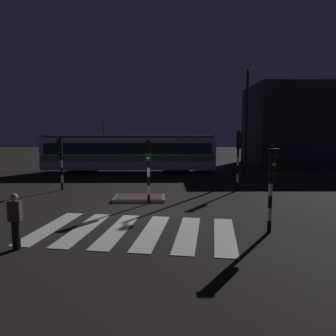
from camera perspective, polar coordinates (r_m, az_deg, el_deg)
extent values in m
plane|color=black|center=(14.26, -4.99, -7.73)|extent=(120.00, 120.00, 0.00)
cube|color=#59595E|center=(26.64, -3.01, -1.00)|extent=(80.00, 0.12, 0.03)
cube|color=#59595E|center=(28.07, -2.89, -0.62)|extent=(80.00, 0.12, 0.03)
cube|color=silver|center=(12.56, -20.41, -10.06)|extent=(1.31, 4.07, 0.02)
cube|color=silver|center=(12.02, -15.03, -10.61)|extent=(1.31, 4.07, 0.02)
cube|color=silver|center=(11.60, -9.18, -11.11)|extent=(1.31, 4.07, 0.02)
cube|color=silver|center=(11.30, -2.93, -11.51)|extent=(1.31, 4.07, 0.02)
cube|color=silver|center=(11.13, 3.59, -11.79)|extent=(1.31, 4.07, 0.02)
cube|color=silver|center=(11.11, 10.23, -11.92)|extent=(1.31, 4.07, 0.02)
cube|color=slate|center=(16.51, -5.19, -5.48)|extent=(2.64, 1.63, 0.16)
cube|color=#4C382D|center=(16.49, -5.19, -5.17)|extent=(2.38, 1.47, 0.02)
cylinder|color=black|center=(15.54, -3.52, -5.68)|extent=(0.14, 0.14, 0.45)
cylinder|color=white|center=(15.45, -3.53, -4.05)|extent=(0.14, 0.14, 0.45)
cylinder|color=black|center=(15.37, -3.54, -2.41)|extent=(0.14, 0.14, 0.45)
cylinder|color=white|center=(15.31, -3.56, -0.76)|extent=(0.14, 0.14, 0.45)
cylinder|color=black|center=(15.26, -3.57, 0.91)|extent=(0.14, 0.14, 0.45)
cylinder|color=white|center=(15.22, -3.58, 2.59)|extent=(0.14, 0.14, 0.45)
cylinder|color=black|center=(15.20, -3.59, 4.27)|extent=(0.14, 0.14, 0.45)
cube|color=black|center=(15.05, -3.61, 2.82)|extent=(0.28, 0.20, 0.90)
sphere|color=black|center=(14.92, -3.64, 3.86)|extent=(0.14, 0.14, 0.14)
sphere|color=black|center=(14.94, -3.64, 2.79)|extent=(0.14, 0.14, 0.14)
sphere|color=green|center=(14.96, -3.63, 1.72)|extent=(0.14, 0.14, 0.14)
cube|color=black|center=(15.03, -3.63, 4.68)|extent=(0.36, 0.24, 0.04)
cylinder|color=black|center=(11.75, 17.88, -10.04)|extent=(0.14, 0.14, 0.44)
cylinder|color=white|center=(11.64, 17.95, -7.99)|extent=(0.14, 0.14, 0.44)
cylinder|color=black|center=(11.54, 18.03, -5.89)|extent=(0.14, 0.14, 0.44)
cylinder|color=white|center=(11.46, 18.11, -3.76)|extent=(0.14, 0.14, 0.44)
cylinder|color=black|center=(11.39, 18.18, -1.60)|extent=(0.14, 0.14, 0.44)
cylinder|color=white|center=(11.34, 18.26, 0.58)|extent=(0.14, 0.14, 0.44)
cylinder|color=black|center=(11.30, 18.34, 2.77)|extent=(0.14, 0.14, 0.44)
cube|color=black|center=(11.17, 18.55, 0.76)|extent=(0.28, 0.20, 0.90)
sphere|color=black|center=(11.05, 18.79, 2.14)|extent=(0.14, 0.14, 0.14)
sphere|color=orange|center=(11.07, 18.74, 0.70)|extent=(0.14, 0.14, 0.14)
sphere|color=black|center=(11.10, 18.69, -0.74)|extent=(0.14, 0.14, 0.14)
cube|color=black|center=(11.14, 18.65, 3.27)|extent=(0.36, 0.24, 0.04)
cylinder|color=black|center=(20.10, -18.67, -3.20)|extent=(0.14, 0.14, 0.46)
cylinder|color=white|center=(20.03, -18.72, -1.90)|extent=(0.14, 0.14, 0.46)
cylinder|color=black|center=(19.97, -18.76, -0.60)|extent=(0.14, 0.14, 0.46)
cylinder|color=white|center=(19.93, -18.81, 0.71)|extent=(0.14, 0.14, 0.46)
cylinder|color=black|center=(19.89, -18.86, 2.03)|extent=(0.14, 0.14, 0.46)
cylinder|color=white|center=(19.86, -18.91, 3.35)|extent=(0.14, 0.14, 0.46)
cylinder|color=black|center=(19.84, -18.96, 4.67)|extent=(0.14, 0.14, 0.46)
cube|color=black|center=(19.69, -19.07, 3.58)|extent=(0.28, 0.20, 0.90)
sphere|color=black|center=(19.58, -19.20, 4.38)|extent=(0.14, 0.14, 0.14)
sphere|color=black|center=(19.59, -19.17, 3.56)|extent=(0.14, 0.14, 0.14)
sphere|color=green|center=(19.60, -19.14, 2.75)|extent=(0.14, 0.14, 0.14)
cube|color=black|center=(19.68, -19.13, 5.00)|extent=(0.36, 0.24, 0.04)
cylinder|color=black|center=(19.34, 12.45, -3.30)|extent=(0.14, 0.14, 0.51)
cylinder|color=white|center=(19.26, 12.49, -1.79)|extent=(0.14, 0.14, 0.51)
cylinder|color=black|center=(19.19, 12.53, -0.28)|extent=(0.14, 0.14, 0.51)
cylinder|color=white|center=(19.14, 12.57, 1.25)|extent=(0.14, 0.14, 0.51)
cylinder|color=black|center=(19.10, 12.61, 2.78)|extent=(0.14, 0.14, 0.51)
cylinder|color=white|center=(19.07, 12.64, 4.32)|extent=(0.14, 0.14, 0.51)
cylinder|color=black|center=(19.06, 12.68, 5.86)|extent=(0.14, 0.14, 0.51)
cube|color=black|center=(18.90, 12.78, 4.81)|extent=(0.28, 0.20, 0.90)
sphere|color=red|center=(18.79, 12.88, 5.65)|extent=(0.14, 0.14, 0.14)
sphere|color=black|center=(18.79, 12.85, 4.80)|extent=(0.14, 0.14, 0.14)
sphere|color=black|center=(18.80, 12.83, 3.95)|extent=(0.14, 0.14, 0.14)
cube|color=black|center=(18.89, 12.81, 6.30)|extent=(0.36, 0.24, 0.04)
cylinder|color=black|center=(23.49, 14.05, 7.43)|extent=(0.18, 0.18, 7.90)
cylinder|color=black|center=(23.45, 14.61, 16.89)|extent=(0.10, 0.90, 0.10)
sphere|color=#F9E08C|center=(23.01, 14.91, 16.88)|extent=(0.44, 0.44, 0.44)
cube|color=#B2BCC1|center=(27.33, -7.00, 2.70)|extent=(14.59, 2.50, 2.70)
cube|color=green|center=(26.10, -7.29, 1.74)|extent=(14.30, 0.04, 0.44)
cube|color=green|center=(28.62, -6.72, 2.17)|extent=(14.30, 0.04, 0.44)
cube|color=black|center=(26.05, -7.31, 3.50)|extent=(13.86, 0.03, 0.90)
cube|color=#4C4C51|center=(27.28, -7.04, 5.74)|extent=(14.30, 2.30, 0.20)
cylinder|color=#262628|center=(27.60, -11.61, 6.70)|extent=(0.08, 0.08, 1.00)
cube|color=black|center=(27.34, 1.43, -0.47)|extent=(2.20, 2.00, 0.35)
cube|color=black|center=(28.19, -15.09, -0.48)|extent=(2.20, 2.00, 0.35)
sphere|color=#F9F2CC|center=(27.55, 8.39, 1.87)|extent=(0.24, 0.24, 0.24)
cylinder|color=black|center=(10.63, -25.85, -10.91)|extent=(0.24, 0.24, 0.88)
cube|color=#4C382D|center=(10.44, -26.05, -7.02)|extent=(0.36, 0.22, 0.60)
sphere|color=tan|center=(10.36, -26.17, -4.76)|extent=(0.22, 0.22, 0.22)
cube|color=#2D2D33|center=(37.42, 24.93, 6.99)|extent=(13.56, 8.00, 8.40)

